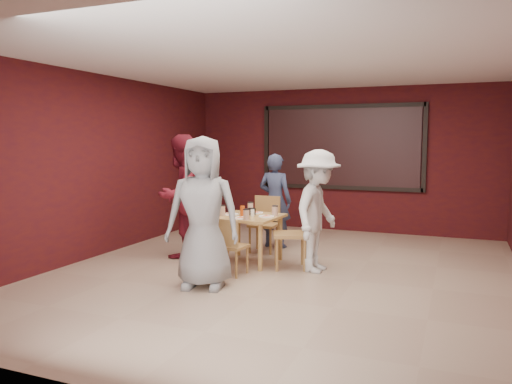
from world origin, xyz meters
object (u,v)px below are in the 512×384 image
at_px(chair_front, 229,243).
at_px(diner_right, 318,211).
at_px(chair_left, 208,228).
at_px(diner_left, 181,196).
at_px(diner_back, 275,201).
at_px(chair_back, 265,220).
at_px(diner_front, 203,212).
at_px(chair_right, 296,230).
at_px(dining_table, 248,221).

relative_size(chair_front, diner_right, 0.46).
distance_m(chair_left, diner_left, 0.64).
bearing_deg(diner_right, diner_back, 45.62).
bearing_deg(diner_back, diner_left, 50.92).
relative_size(chair_front, diner_back, 0.49).
relative_size(chair_back, diner_front, 0.48).
distance_m(chair_left, chair_right, 1.42).
bearing_deg(diner_right, chair_back, 56.01).
distance_m(dining_table, diner_back, 1.18).
relative_size(chair_front, chair_right, 0.80).
bearing_deg(diner_back, chair_front, 95.86).
relative_size(diner_back, diner_right, 0.94).
distance_m(chair_front, diner_front, 0.76).
relative_size(chair_right, diner_left, 0.52).
bearing_deg(chair_back, diner_right, -39.07).
distance_m(diner_front, diner_right, 1.66).
bearing_deg(diner_left, chair_back, 136.60).
height_order(diner_back, diner_right, diner_right).
distance_m(chair_back, chair_right, 1.17).
height_order(chair_right, diner_left, diner_left).
distance_m(dining_table, chair_left, 0.70).
height_order(chair_back, chair_right, chair_right).
bearing_deg(chair_right, diner_left, 178.95).
distance_m(dining_table, chair_right, 0.74).
bearing_deg(dining_table, diner_front, -91.73).
xyz_separation_m(diner_back, diner_left, (-1.11, -1.17, 0.15)).
bearing_deg(chair_back, chair_left, -128.11).
bearing_deg(chair_left, chair_back, 51.89).
distance_m(chair_back, diner_left, 1.41).
distance_m(chair_left, diner_back, 1.36).
xyz_separation_m(dining_table, diner_left, (-1.12, -0.00, 0.32)).
xyz_separation_m(chair_right, diner_left, (-1.86, 0.03, 0.39)).
bearing_deg(diner_right, diner_left, 92.93).
height_order(dining_table, diner_right, diner_right).
relative_size(chair_left, diner_front, 0.45).
height_order(dining_table, chair_front, dining_table).
relative_size(dining_table, diner_left, 0.50).
bearing_deg(dining_table, chair_back, 93.89).
bearing_deg(diner_front, diner_right, 34.57).
xyz_separation_m(diner_front, diner_back, (0.03, 2.49, -0.14)).
height_order(chair_front, diner_right, diner_right).
bearing_deg(dining_table, diner_left, -179.88).
bearing_deg(chair_left, diner_left, -175.96).
relative_size(chair_right, diner_front, 0.52).
height_order(dining_table, diner_left, diner_left).
relative_size(diner_left, diner_right, 1.13).
bearing_deg(chair_front, chair_right, 45.51).
bearing_deg(diner_left, diner_back, 145.48).
height_order(chair_back, diner_back, diner_back).
height_order(chair_right, diner_right, diner_right).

